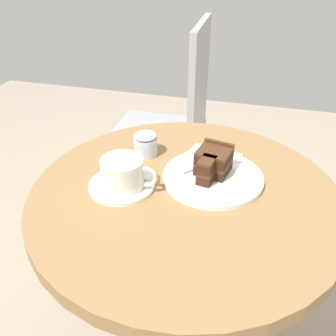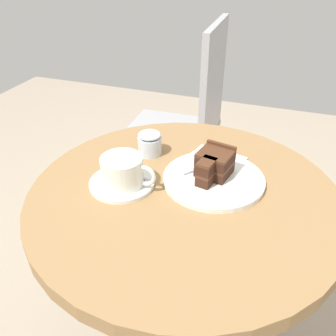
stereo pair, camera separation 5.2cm
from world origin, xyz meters
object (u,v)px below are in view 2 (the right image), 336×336
(cake_plate, at_px, (213,179))
(cake_slice, at_px, (214,164))
(coffee_cup, at_px, (123,171))
(fork, at_px, (215,163))
(saucer, at_px, (122,183))
(cafe_chair, at_px, (190,117))
(napkin, at_px, (211,164))
(sugar_pot, at_px, (150,143))
(teaspoon, at_px, (141,177))

(cake_plate, distance_m, cake_slice, 0.04)
(coffee_cup, bearing_deg, fork, 39.52)
(saucer, xyz_separation_m, coffee_cup, (0.01, -0.01, 0.04))
(saucer, xyz_separation_m, cafe_chair, (-0.05, 0.72, -0.16))
(coffee_cup, bearing_deg, napkin, 43.70)
(saucer, bearing_deg, fork, 36.77)
(saucer, relative_size, cafe_chair, 0.16)
(cafe_chair, bearing_deg, sugar_pot, 3.93)
(cake_plate, bearing_deg, saucer, -157.08)
(cafe_chair, xyz_separation_m, sugar_pot, (0.06, -0.57, 0.19))
(coffee_cup, height_order, teaspoon, coffee_cup)
(fork, distance_m, sugar_pot, 0.17)
(sugar_pot, bearing_deg, coffee_cup, -89.73)
(cake_slice, bearing_deg, cake_plate, -62.94)
(cafe_chair, bearing_deg, cake_plate, 18.67)
(cake_slice, bearing_deg, fork, 98.45)
(saucer, height_order, sugar_pot, sugar_pot)
(sugar_pot, bearing_deg, saucer, -93.06)
(coffee_cup, xyz_separation_m, cake_slice, (0.18, 0.09, -0.00))
(saucer, bearing_deg, teaspoon, 38.32)
(fork, xyz_separation_m, sugar_pot, (-0.17, 0.01, 0.02))
(saucer, xyz_separation_m, sugar_pot, (0.01, 0.15, 0.03))
(fork, bearing_deg, saucer, 166.37)
(fork, distance_m, cafe_chair, 0.65)
(cake_slice, relative_size, sugar_pot, 1.74)
(napkin, bearing_deg, sugar_pot, 179.35)
(saucer, height_order, cake_plate, cake_plate)
(teaspoon, relative_size, fork, 0.75)
(saucer, relative_size, sugar_pot, 2.33)
(coffee_cup, distance_m, teaspoon, 0.05)
(teaspoon, height_order, napkin, teaspoon)
(coffee_cup, bearing_deg, saucer, 141.62)
(saucer, bearing_deg, cake_plate, 22.92)
(napkin, bearing_deg, cake_plate, -71.66)
(cake_plate, bearing_deg, sugar_pot, 159.73)
(teaspoon, xyz_separation_m, cake_slice, (0.15, 0.06, 0.03))
(cake_slice, bearing_deg, cafe_chair, 110.51)
(coffee_cup, distance_m, napkin, 0.22)
(saucer, height_order, cake_slice, cake_slice)
(teaspoon, relative_size, cake_slice, 0.83)
(fork, distance_m, napkin, 0.02)
(cake_plate, bearing_deg, teaspoon, -161.22)
(saucer, xyz_separation_m, teaspoon, (0.03, 0.03, 0.01))
(coffee_cup, xyz_separation_m, cake_plate, (0.18, 0.09, -0.04))
(coffee_cup, bearing_deg, teaspoon, 52.57)
(cake_plate, xyz_separation_m, napkin, (-0.02, 0.07, -0.00))
(fork, height_order, napkin, fork)
(cake_slice, xyz_separation_m, sugar_pot, (-0.18, 0.06, -0.01))
(saucer, height_order, teaspoon, teaspoon)
(saucer, distance_m, cake_slice, 0.21)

